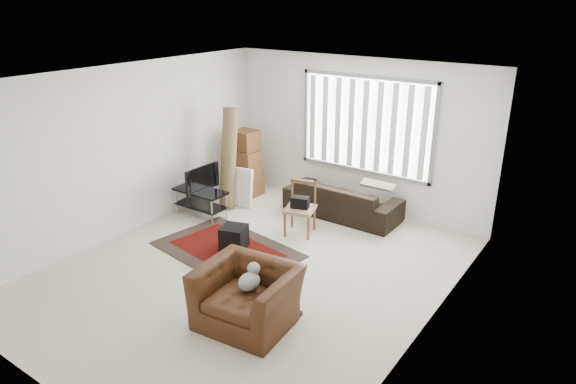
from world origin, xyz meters
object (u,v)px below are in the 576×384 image
object	(u,v)px
armchair	(247,292)
moving_boxes	(246,165)
side_chair	(300,206)
sofa	(343,195)
tv_stand	(200,197)

from	to	relation	value
armchair	moving_boxes	bearing A→B (deg)	123.80
side_chair	armchair	distance (m)	2.56
sofa	side_chair	distance (m)	1.05
sofa	side_chair	bearing A→B (deg)	79.32
tv_stand	moving_boxes	xyz separation A→B (m)	(-0.00, 1.28, 0.24)
armchair	side_chair	bearing A→B (deg)	104.03
moving_boxes	armchair	distance (m)	4.24
side_chair	armchair	size ratio (longest dim) A/B	0.72
tv_stand	armchair	xyz separation A→B (m)	(2.69, -1.99, 0.06)
tv_stand	side_chair	bearing A→B (deg)	13.00
armchair	tv_stand	bearing A→B (deg)	137.77
side_chair	armchair	world-z (taller)	side_chair
moving_boxes	sofa	xyz separation A→B (m)	(2.03, 0.17, -0.20)
sofa	armchair	world-z (taller)	armchair
tv_stand	moving_boxes	distance (m)	1.30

